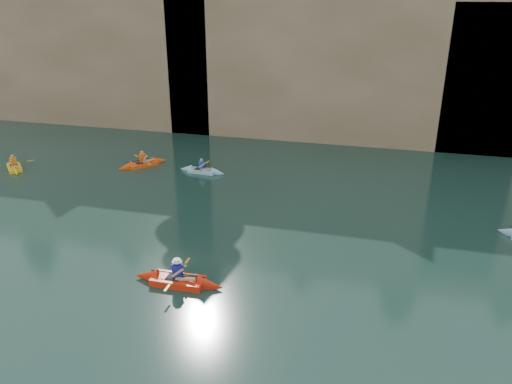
# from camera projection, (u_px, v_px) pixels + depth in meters

# --- Properties ---
(ground) EXTENTS (160.00, 160.00, 0.00)m
(ground) POSITION_uv_depth(u_px,v_px,m) (190.00, 322.00, 16.38)
(ground) COLOR black
(ground) RESTS_ON ground
(cliff) EXTENTS (70.00, 16.00, 12.00)m
(cliff) POSITION_uv_depth(u_px,v_px,m) (322.00, 43.00, 40.96)
(cliff) COLOR tan
(cliff) RESTS_ON ground
(cliff_slab_west) EXTENTS (26.00, 2.40, 10.56)m
(cliff_slab_west) POSITION_uv_depth(u_px,v_px,m) (56.00, 55.00, 39.32)
(cliff_slab_west) COLOR #A28062
(cliff_slab_west) RESTS_ON ground
(cliff_slab_center) EXTENTS (24.00, 2.40, 11.40)m
(cliff_slab_center) POSITION_uv_depth(u_px,v_px,m) (337.00, 59.00, 33.98)
(cliff_slab_center) COLOR #A28062
(cliff_slab_center) RESTS_ON ground
(sea_cave_west) EXTENTS (4.50, 1.00, 4.00)m
(sea_cave_west) POSITION_uv_depth(u_px,v_px,m) (80.00, 100.00, 39.50)
(sea_cave_west) COLOR black
(sea_cave_west) RESTS_ON ground
(sea_cave_center) EXTENTS (3.50, 1.00, 3.20)m
(sea_cave_center) POSITION_uv_depth(u_px,v_px,m) (250.00, 115.00, 36.36)
(sea_cave_center) COLOR black
(sea_cave_center) RESTS_ON ground
(sea_cave_east) EXTENTS (5.00, 1.00, 4.50)m
(sea_cave_east) POSITION_uv_depth(u_px,v_px,m) (455.00, 118.00, 32.82)
(sea_cave_east) COLOR black
(sea_cave_east) RESTS_ON ground
(main_kayaker) EXTENTS (3.50, 2.37, 1.30)m
(main_kayaker) POSITION_uv_depth(u_px,v_px,m) (178.00, 280.00, 18.44)
(main_kayaker) COLOR red
(main_kayaker) RESTS_ON ground
(kayaker_orange) EXTENTS (2.60, 2.90, 1.21)m
(kayaker_orange) POSITION_uv_depth(u_px,v_px,m) (143.00, 164.00, 30.73)
(kayaker_orange) COLOR #ED4C0E
(kayaker_orange) RESTS_ON ground
(kayaker_yellow) EXTENTS (2.50, 2.50, 1.16)m
(kayaker_yellow) POSITION_uv_depth(u_px,v_px,m) (14.00, 167.00, 30.15)
(kayaker_yellow) COLOR yellow
(kayaker_yellow) RESTS_ON ground
(kayaker_ltblue_mid) EXTENTS (2.90, 2.18, 1.09)m
(kayaker_ltblue_mid) POSITION_uv_depth(u_px,v_px,m) (202.00, 170.00, 29.64)
(kayaker_ltblue_mid) COLOR #8AD4E8
(kayaker_ltblue_mid) RESTS_ON ground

